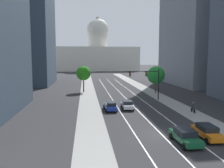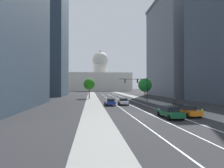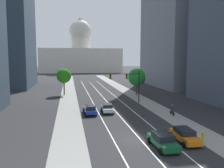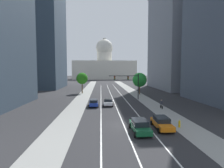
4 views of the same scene
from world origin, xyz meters
The scene contains 18 objects.
ground_plane centered at (0.00, 40.00, 0.00)m, with size 400.00×400.00×0.00m, color #2B2B2D.
sidewalk_left centered at (-7.96, 35.00, 0.01)m, with size 3.81×130.00×0.01m, color gray.
sidewalk_right centered at (7.96, 35.00, 0.01)m, with size 3.81×130.00×0.01m, color gray.
lane_stripe_left centered at (-3.03, 25.00, 0.01)m, with size 0.16×90.00×0.01m, color white.
lane_stripe_center centered at (0.00, 25.00, 0.01)m, with size 0.16×90.00×0.01m, color white.
lane_stripe_right centered at (3.03, 25.00, 0.01)m, with size 0.16×90.00×0.01m, color white.
office_tower_far_left centered at (-29.45, 54.75, 29.34)m, with size 20.87×23.34×58.61m.
office_tower_far_right centered at (29.90, 48.42, 20.67)m, with size 21.81×30.88×41.27m.
capitol_building centered at (0.00, 133.05, 10.73)m, with size 51.58×22.67×34.69m.
car_white centered at (-1.51, 14.00, 0.75)m, with size 2.10×4.22×1.43m.
car_blue centered at (-4.53, 13.25, 0.77)m, with size 2.09×4.41×1.46m.
car_orange centered at (4.54, -1.58, 0.77)m, with size 2.02×4.79×1.46m.
car_green centered at (1.51, -2.79, 0.78)m, with size 2.05×4.75×1.51m.
traffic_signal_mast centered at (3.97, 21.77, 4.63)m, with size 7.55×0.39×6.47m.
fire_hydrant centered at (6.96, -1.24, 0.46)m, with size 0.26×0.35×0.91m.
cyclist centered at (8.46, 10.18, 0.85)m, with size 0.37×1.70×1.72m.
street_tree_far_right centered at (8.77, 31.64, 4.40)m, with size 4.33×4.33×6.58m.
street_tree_mid_left centered at (-9.03, 35.21, 4.73)m, with size 3.65×3.65×6.58m.
Camera 4 is at (-3.01, -23.58, 7.24)m, focal length 29.37 mm.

